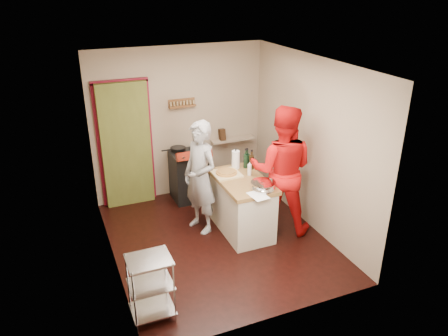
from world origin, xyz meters
The scene contains 10 objects.
floor centered at (0.00, 0.00, 0.00)m, with size 3.50×3.50×0.00m, color black.
back_wall centered at (-0.64, 1.78, 1.13)m, with size 3.00×0.44×2.60m.
left_wall centered at (-1.50, 0.00, 1.30)m, with size 0.04×3.50×2.60m, color gray.
right_wall centered at (1.50, 0.00, 1.30)m, with size 0.04×3.50×2.60m, color gray.
ceiling centered at (0.00, 0.00, 2.61)m, with size 3.00×3.50×0.02m, color white.
stove centered at (0.05, 1.42, 0.45)m, with size 0.60×0.63×1.00m.
wire_shelving centered at (-1.28, -1.20, 0.44)m, with size 0.48×0.40×0.80m.
island centered at (0.44, 0.10, 0.46)m, with size 0.69×1.29×1.18m.
person_stripe centered at (-0.12, 0.40, 0.87)m, with size 0.63×0.41×1.73m, color #BBBBC0.
person_red centered at (1.00, -0.05, 0.98)m, with size 0.95×0.74×1.96m, color #B30B0C.
Camera 1 is at (-2.03, -5.14, 3.59)m, focal length 35.00 mm.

